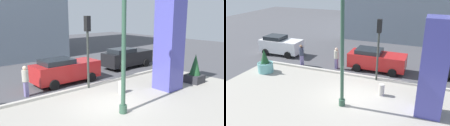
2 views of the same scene
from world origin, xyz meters
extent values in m
plane|color=#47474C|center=(0.00, 4.00, 0.00)|extent=(60.00, 60.00, 0.00)
cube|color=#9E998E|center=(0.00, -2.00, 0.00)|extent=(18.00, 10.00, 0.02)
cube|color=#B7B2A8|center=(0.00, 3.12, 0.08)|extent=(18.00, 0.24, 0.16)
cylinder|color=#335642|center=(-0.21, -1.16, 0.20)|extent=(0.36, 0.36, 0.40)
cylinder|color=#335642|center=(-0.21, -1.16, 3.10)|extent=(0.20, 0.20, 6.20)
cube|color=#4C4CAD|center=(4.42, -0.22, 2.64)|extent=(1.31, 1.31, 5.28)
cube|color=#2D2D33|center=(6.80, -0.63, 0.27)|extent=(1.02, 1.02, 0.54)
cylinder|color=#382819|center=(6.80, -0.63, 0.52)|extent=(0.97, 0.97, 0.04)
cone|color=#1E4C28|center=(6.80, -0.63, 1.23)|extent=(0.70, 0.70, 1.38)
cylinder|color=#B2ADA3|center=(1.64, 0.92, 0.38)|extent=(0.36, 0.36, 0.75)
cylinder|color=#333833|center=(0.83, 3.02, 1.74)|extent=(0.14, 0.14, 3.48)
cube|color=black|center=(0.83, 3.02, 3.93)|extent=(0.28, 0.32, 0.90)
sphere|color=yellow|center=(0.83, 3.19, 3.66)|extent=(0.18, 0.18, 0.18)
cube|color=red|center=(0.41, 4.91, 0.81)|extent=(4.40, 1.81, 1.08)
cube|color=#1E2328|center=(-0.25, 4.91, 1.51)|extent=(1.98, 1.59, 0.32)
cylinder|color=black|center=(1.78, 5.80, 0.32)|extent=(0.64, 0.22, 0.64)
cylinder|color=black|center=(1.77, 4.01, 0.32)|extent=(0.64, 0.22, 0.64)
cylinder|color=black|center=(-0.95, 5.81, 0.32)|extent=(0.64, 0.22, 0.64)
cylinder|color=black|center=(-0.96, 4.02, 0.32)|extent=(0.64, 0.22, 0.64)
cube|color=black|center=(6.69, 5.55, 0.81)|extent=(4.43, 1.72, 1.08)
cube|color=#1E2328|center=(6.03, 5.55, 1.50)|extent=(1.99, 1.51, 0.31)
cylinder|color=black|center=(8.07, 6.40, 0.32)|extent=(0.64, 0.22, 0.64)
cylinder|color=black|center=(8.06, 4.69, 0.32)|extent=(0.64, 0.22, 0.64)
cylinder|color=black|center=(5.33, 6.41, 0.32)|extent=(0.64, 0.22, 0.64)
cylinder|color=black|center=(5.32, 4.70, 0.32)|extent=(0.64, 0.22, 0.64)
cube|color=slate|center=(-2.67, 4.03, 0.43)|extent=(0.20, 0.28, 0.86)
cylinder|color=#B2AD9E|center=(-2.67, 4.03, 1.19)|extent=(0.36, 0.36, 0.65)
sphere|color=beige|center=(-2.67, 4.03, 1.63)|extent=(0.23, 0.23, 0.23)
camera|label=1|loc=(-7.62, -8.88, 4.63)|focal=39.45mm
camera|label=2|loc=(4.05, -12.41, 7.18)|focal=38.11mm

